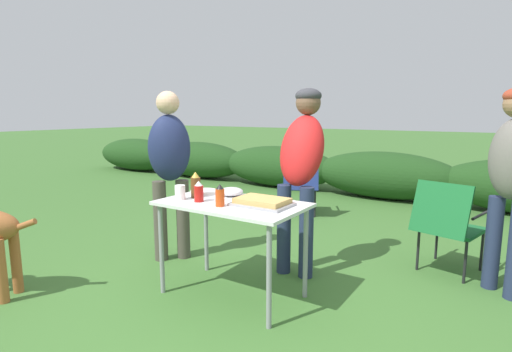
# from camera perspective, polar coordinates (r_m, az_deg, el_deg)

# --- Properties ---
(ground_plane) EXTENTS (60.00, 60.00, 0.00)m
(ground_plane) POSITION_cam_1_polar(r_m,az_deg,el_deg) (3.27, -3.30, -16.53)
(ground_plane) COLOR #3D6B2D
(shrub_hedge) EXTENTS (14.40, 0.90, 0.77)m
(shrub_hedge) POSITION_cam_1_polar(r_m,az_deg,el_deg) (6.91, 17.82, 0.12)
(shrub_hedge) COLOR #1E4219
(shrub_hedge) RESTS_ON ground
(folding_table) EXTENTS (1.10, 0.64, 0.74)m
(folding_table) POSITION_cam_1_polar(r_m,az_deg,el_deg) (3.04, -3.42, -5.19)
(folding_table) COLOR white
(folding_table) RESTS_ON ground
(food_tray) EXTENTS (0.42, 0.29, 0.06)m
(food_tray) POSITION_cam_1_polar(r_m,az_deg,el_deg) (2.91, 0.89, -3.74)
(food_tray) COLOR #9E9EA3
(food_tray) RESTS_ON folding_table
(plate_stack) EXTENTS (0.23, 0.23, 0.03)m
(plate_stack) POSITION_cam_1_polar(r_m,az_deg,el_deg) (3.38, -7.45, -2.24)
(plate_stack) COLOR white
(plate_stack) RESTS_ON folding_table
(mixing_bowl) EXTENTS (0.20, 0.20, 0.07)m
(mixing_bowl) POSITION_cam_1_polar(r_m,az_deg,el_deg) (3.26, -3.59, -2.23)
(mixing_bowl) COLOR silver
(mixing_bowl) RESTS_ON folding_table
(paper_cup_stack) EXTENTS (0.08, 0.08, 0.11)m
(paper_cup_stack) POSITION_cam_1_polar(r_m,az_deg,el_deg) (3.16, -10.79, -2.32)
(paper_cup_stack) COLOR white
(paper_cup_stack) RESTS_ON folding_table
(beer_bottle) EXTENTS (0.08, 0.08, 0.21)m
(beer_bottle) POSITION_cam_1_polar(r_m,az_deg,el_deg) (3.21, -8.63, -1.32)
(beer_bottle) COLOR brown
(beer_bottle) RESTS_ON folding_table
(hot_sauce_bottle) EXTENTS (0.07, 0.07, 0.16)m
(hot_sauce_bottle) POSITION_cam_1_polar(r_m,az_deg,el_deg) (2.89, -5.14, -2.83)
(hot_sauce_bottle) COLOR #CC4214
(hot_sauce_bottle) RESTS_ON folding_table
(ketchup_bottle) EXTENTS (0.07, 0.07, 0.16)m
(ketchup_bottle) POSITION_cam_1_polar(r_m,az_deg,el_deg) (3.06, -8.18, -2.26)
(ketchup_bottle) COLOR red
(ketchup_bottle) RESTS_ON folding_table
(standing_person_in_navy_coat) EXTENTS (0.41, 0.51, 1.62)m
(standing_person_in_navy_coat) POSITION_cam_1_polar(r_m,az_deg,el_deg) (3.48, 6.50, 2.31)
(standing_person_in_navy_coat) COLOR #232D4C
(standing_person_in_navy_coat) RESTS_ON ground
(standing_person_with_beanie) EXTENTS (0.47, 0.48, 1.61)m
(standing_person_with_beanie) POSITION_cam_1_polar(r_m,az_deg,el_deg) (3.84, -12.22, 2.08)
(standing_person_with_beanie) COLOR #4C473D
(standing_person_with_beanie) RESTS_ON ground
(standing_person_in_dark_puffer) EXTENTS (0.46, 0.45, 1.60)m
(standing_person_in_dark_puffer) POSITION_cam_1_polar(r_m,az_deg,el_deg) (3.57, 32.75, 0.68)
(standing_person_in_dark_puffer) COLOR #232D4C
(standing_person_in_dark_puffer) RESTS_ON ground
(camp_chair_green_behind_table) EXTENTS (0.68, 0.74, 0.83)m
(camp_chair_green_behind_table) POSITION_cam_1_polar(r_m,az_deg,el_deg) (5.50, 6.35, -0.86)
(camp_chair_green_behind_table) COLOR navy
(camp_chair_green_behind_table) RESTS_ON ground
(camp_chair_near_hedge) EXTENTS (0.59, 0.68, 0.83)m
(camp_chair_near_hedge) POSITION_cam_1_polar(r_m,az_deg,el_deg) (3.86, 25.66, -5.98)
(camp_chair_near_hedge) COLOR #19602D
(camp_chair_near_hedge) RESTS_ON ground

